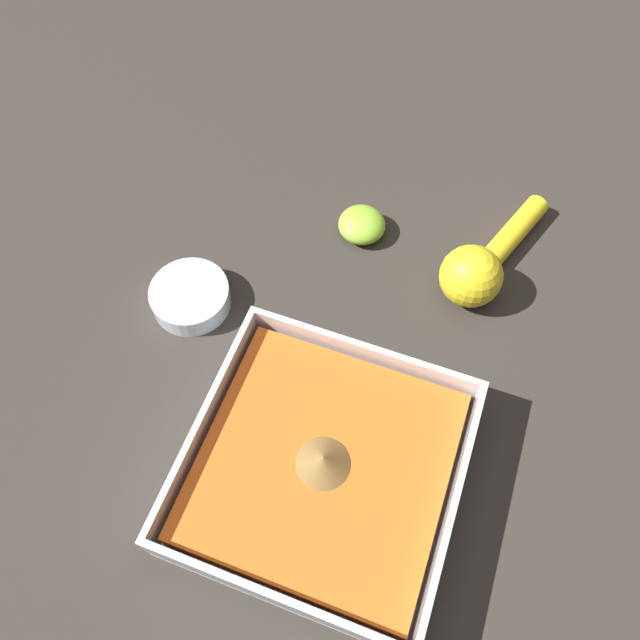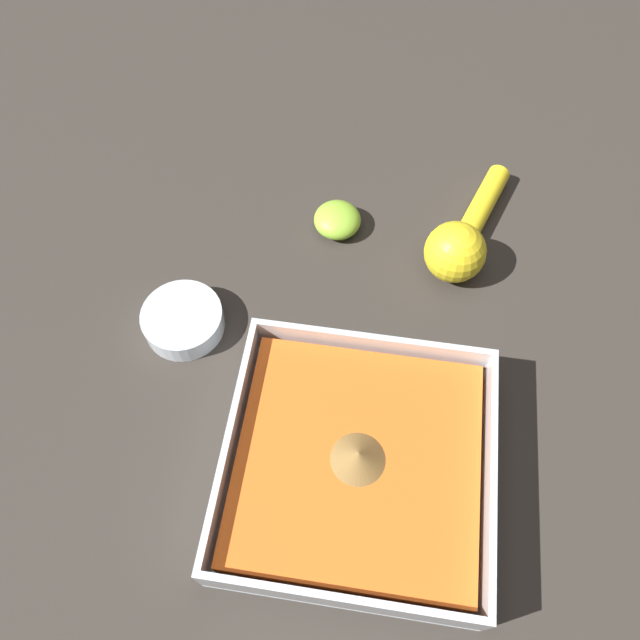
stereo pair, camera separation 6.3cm
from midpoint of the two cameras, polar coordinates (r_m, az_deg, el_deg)
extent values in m
plane|color=#332D28|center=(0.60, 1.37, -11.63)|extent=(4.00, 4.00, 0.00)
cube|color=silver|center=(0.59, 0.20, -13.93)|extent=(0.23, 0.23, 0.01)
cube|color=silver|center=(0.54, -1.71, -24.61)|extent=(0.23, 0.01, 0.05)
cube|color=silver|center=(0.61, 1.78, -2.86)|extent=(0.23, 0.01, 0.05)
cube|color=silver|center=(0.58, -11.22, -11.31)|extent=(0.01, 0.22, 0.05)
cube|color=silver|center=(0.57, 11.97, -14.49)|extent=(0.01, 0.22, 0.05)
cube|color=orange|center=(0.57, 0.21, -13.39)|extent=(0.21, 0.21, 0.03)
cone|color=brown|center=(0.55, 0.22, -12.67)|extent=(0.05, 0.05, 0.02)
cylinder|color=silver|center=(0.67, -15.05, -0.25)|extent=(0.08, 0.08, 0.03)
cylinder|color=brown|center=(0.67, -15.01, -0.32)|extent=(0.08, 0.08, 0.01)
sphere|color=yellow|center=(0.67, 9.66, 5.93)|extent=(0.07, 0.07, 0.07)
cylinder|color=yellow|center=(0.75, 12.25, 9.95)|extent=(0.06, 0.12, 0.03)
ellipsoid|color=#93CC38|center=(0.72, -0.92, 8.94)|extent=(0.05, 0.05, 0.03)
camera|label=1|loc=(0.03, 87.13, 5.07)|focal=35.00mm
camera|label=2|loc=(0.03, -92.87, -5.07)|focal=35.00mm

